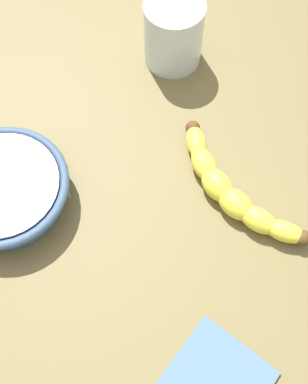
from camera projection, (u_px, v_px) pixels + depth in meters
wooden_tabletop at (163, 199)px, 69.25cm from camera, size 120.00×120.00×3.00cm
banana at (231, 191)px, 66.16cm from camera, size 7.20×23.51×3.56cm
smoothie_glass at (173, 34)px, 73.55cm from camera, size 8.91×8.91×10.60cm
ceramic_bowl at (4, 190)px, 65.00cm from camera, size 17.67×17.67×4.82cm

